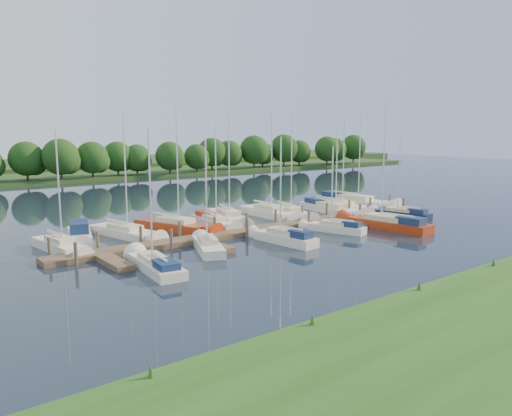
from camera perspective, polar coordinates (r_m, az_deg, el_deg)
ground at (r=39.94m, az=8.93°, el=-4.30°), size 260.00×260.00×0.00m
dock at (r=45.10m, az=2.19°, el=-2.42°), size 40.00×6.00×0.40m
mooring_pilings at (r=45.88m, az=1.29°, el=-1.72°), size 38.24×2.84×2.00m
far_shore at (r=105.88m, az=-22.02°, el=3.50°), size 180.00×30.00×0.60m
distant_hill at (r=130.04m, az=-25.04°, el=4.38°), size 220.00×40.00×1.40m
treeline at (r=93.12m, az=-19.82°, el=5.30°), size 146.49×10.25×8.31m
sailboat_n_0 at (r=40.43m, az=-21.40°, el=-4.25°), size 2.52×7.36×9.46m
motorboat at (r=43.88m, az=-19.52°, el=-3.00°), size 3.32×6.44×1.97m
sailboat_n_2 at (r=44.22m, az=-14.62°, el=-2.84°), size 3.67×8.58×10.79m
sailboat_n_3 at (r=45.88m, az=-9.07°, el=-2.23°), size 4.63×8.97×11.55m
sailboat_n_4 at (r=47.77m, az=-4.75°, el=-1.67°), size 2.67×7.88×9.89m
sailboat_n_5 at (r=49.89m, az=-3.15°, el=-1.24°), size 4.08×8.90×11.34m
sailboat_n_6 at (r=52.52m, az=1.57°, el=-0.71°), size 2.26×8.83×11.39m
sailboat_n_7 at (r=52.93m, az=3.90°, el=-0.67°), size 3.94×9.02×11.34m
sailboat_n_8 at (r=55.90m, az=8.80°, el=-0.19°), size 3.44×10.39×12.95m
sailboat_n_9 at (r=57.65m, az=9.61°, el=0.02°), size 3.45×8.32×10.54m
sailboat_n_10 at (r=61.94m, az=11.21°, el=0.64°), size 3.86×11.02×13.76m
sailboat_s_0 at (r=33.48m, az=-11.52°, el=-6.42°), size 2.46×7.59×9.52m
sailboat_s_1 at (r=38.14m, az=-5.55°, el=-4.44°), size 3.69×6.68×8.80m
sailboat_s_2 at (r=40.43m, az=3.21°, el=-3.55°), size 2.20×6.87×8.97m
sailboat_s_3 at (r=45.31m, az=9.01°, el=-2.32°), size 3.03×6.13×7.99m
sailboat_s_4 at (r=47.82m, az=14.62°, el=-1.88°), size 3.12×9.38×11.91m
sailboat_s_5 at (r=54.41m, az=16.18°, el=-0.70°), size 2.62×7.02×8.91m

